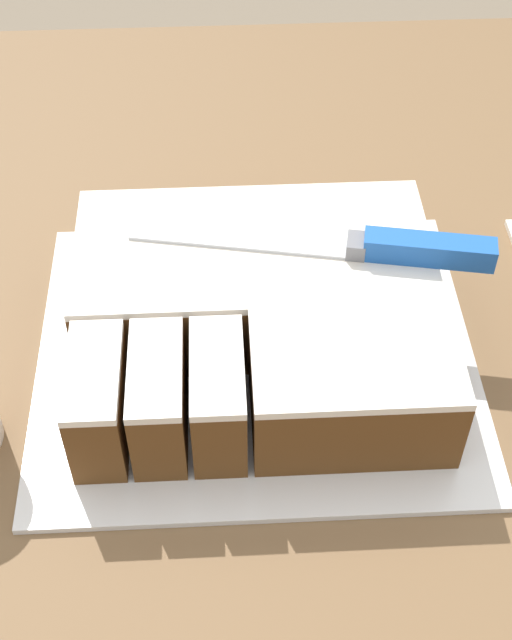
% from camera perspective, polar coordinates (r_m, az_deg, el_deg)
% --- Properties ---
extents(countertop, '(1.40, 1.10, 0.88)m').
position_cam_1_polar(countertop, '(1.18, 1.24, -15.21)').
color(countertop, brown).
rests_on(countertop, ground_plane).
extents(cake_board, '(0.38, 0.34, 0.01)m').
position_cam_1_polar(cake_board, '(0.79, 0.00, -2.17)').
color(cake_board, white).
rests_on(cake_board, countertop).
extents(cake, '(0.31, 0.26, 0.08)m').
position_cam_1_polar(cake, '(0.76, 0.22, 0.14)').
color(cake, brown).
rests_on(cake, cake_board).
extents(knife, '(0.31, 0.08, 0.02)m').
position_cam_1_polar(knife, '(0.76, 8.57, 4.60)').
color(knife, silver).
rests_on(knife, cake).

